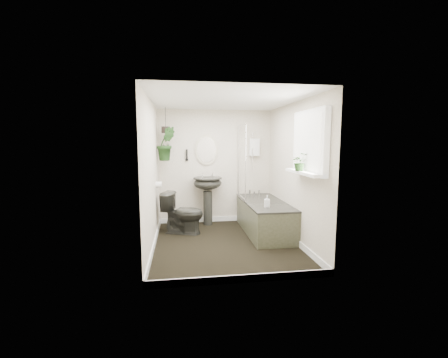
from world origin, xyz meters
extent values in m
cube|color=black|center=(0.00, 0.00, -0.01)|extent=(2.30, 2.80, 0.02)
cube|color=white|center=(0.00, 0.00, 2.31)|extent=(2.30, 2.80, 0.02)
cube|color=beige|center=(0.00, 1.41, 1.15)|extent=(2.30, 0.02, 2.30)
cube|color=beige|center=(0.00, -1.41, 1.15)|extent=(2.30, 0.02, 2.30)
cube|color=beige|center=(-1.16, 0.00, 1.15)|extent=(0.02, 2.80, 2.30)
cube|color=beige|center=(1.16, 0.00, 1.15)|extent=(0.02, 2.80, 2.30)
cube|color=white|center=(0.00, 0.00, 0.05)|extent=(2.30, 2.80, 0.10)
cube|color=white|center=(0.80, 1.34, 1.55)|extent=(0.20, 0.10, 0.35)
ellipsoid|color=beige|center=(-0.18, 1.37, 1.50)|extent=(0.46, 0.03, 0.62)
cylinder|color=black|center=(-0.58, 1.36, 1.40)|extent=(0.04, 0.04, 0.22)
cylinder|color=white|center=(-1.10, 0.70, 0.90)|extent=(0.11, 0.11, 0.11)
cube|color=white|center=(1.09, -0.70, 1.65)|extent=(0.08, 1.00, 0.90)
cube|color=white|center=(1.02, -0.70, 1.23)|extent=(0.18, 1.00, 0.04)
cube|color=white|center=(1.04, -0.70, 1.65)|extent=(0.01, 0.86, 0.76)
imported|color=black|center=(-0.68, 0.68, 0.38)|extent=(0.84, 0.65, 0.75)
imported|color=black|center=(0.97, -0.66, 1.38)|extent=(0.24, 0.21, 0.25)
imported|color=black|center=(-0.97, 1.08, 1.62)|extent=(0.41, 0.37, 0.64)
imported|color=black|center=(0.71, 0.05, 0.68)|extent=(0.10, 0.10, 0.19)
cylinder|color=black|center=(-0.97, 1.08, 1.88)|extent=(0.16, 0.16, 0.12)
camera|label=1|loc=(-0.70, -4.69, 1.66)|focal=24.00mm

